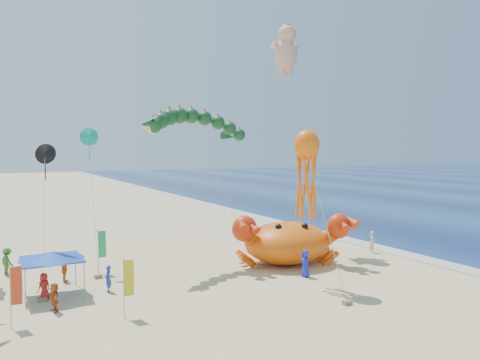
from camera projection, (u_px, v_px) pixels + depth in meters
name	position (u px, v px, depth m)	size (l,w,h in m)	color
ground	(277.00, 269.00, 34.35)	(320.00, 320.00, 0.00)	#D1B784
foam_strip	(395.00, 252.00, 40.03)	(320.00, 320.00, 0.00)	silver
crab_inflatable	(289.00, 241.00, 35.73)	(9.12, 7.43, 4.00)	#E7590C
dragon_kite	(195.00, 128.00, 36.14)	(10.56, 7.47, 11.62)	#103D1D
cherub_kite	(286.00, 49.00, 41.84)	(2.09, 5.19, 19.97)	#DEA188
octopus_kite	(307.00, 168.00, 30.03)	(1.71, 5.41, 10.04)	orange
canopy_blue	(52.00, 256.00, 27.83)	(3.73, 3.73, 2.71)	gray
feather_flags	(60.00, 268.00, 26.75)	(7.85, 9.51, 3.20)	gray
beachgoers	(114.00, 271.00, 30.41)	(29.90, 11.56, 1.90)	beige
small_kites	(28.00, 176.00, 27.74)	(8.96, 12.50, 10.38)	#E94DC2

